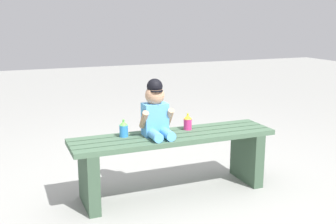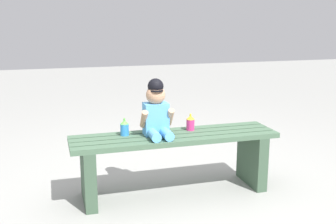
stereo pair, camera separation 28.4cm
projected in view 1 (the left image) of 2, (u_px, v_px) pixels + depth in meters
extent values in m
plane|color=#999993|center=(174.00, 192.00, 3.05)|extent=(16.00, 16.00, 0.00)
cube|color=#47664C|center=(182.00, 142.00, 2.83)|extent=(1.49, 0.08, 0.04)
cube|color=#47664C|center=(176.00, 138.00, 2.91)|extent=(1.49, 0.08, 0.04)
cube|color=#47664C|center=(171.00, 135.00, 3.00)|extent=(1.49, 0.08, 0.04)
cube|color=#47664C|center=(166.00, 132.00, 3.08)|extent=(1.49, 0.08, 0.04)
cube|color=#3C5641|center=(89.00, 178.00, 2.78)|extent=(0.08, 0.36, 0.41)
cube|color=#3C5641|center=(247.00, 155.00, 3.23)|extent=(0.08, 0.36, 0.41)
cube|color=#59A5E5|center=(155.00, 119.00, 2.91)|extent=(0.17, 0.12, 0.23)
sphere|color=tan|center=(155.00, 95.00, 2.87)|extent=(0.14, 0.14, 0.14)
cylinder|color=black|center=(157.00, 91.00, 2.83)|extent=(0.09, 0.09, 0.01)
sphere|color=black|center=(155.00, 87.00, 2.86)|extent=(0.11, 0.11, 0.11)
cylinder|color=#5DAEF0|center=(155.00, 135.00, 2.80)|extent=(0.07, 0.16, 0.07)
cylinder|color=#5DAEF0|center=(167.00, 134.00, 2.84)|extent=(0.07, 0.16, 0.07)
cylinder|color=tan|center=(144.00, 119.00, 2.84)|extent=(0.04, 0.12, 0.14)
cylinder|color=tan|center=(169.00, 117.00, 2.91)|extent=(0.04, 0.12, 0.14)
cylinder|color=#338CE5|center=(124.00, 131.00, 2.88)|extent=(0.06, 0.06, 0.09)
cone|color=#66CC4C|center=(124.00, 123.00, 2.87)|extent=(0.06, 0.06, 0.03)
cylinder|color=#66CC4C|center=(123.00, 121.00, 2.87)|extent=(0.01, 0.01, 0.02)
cylinder|color=#E5337F|center=(188.00, 124.00, 3.06)|extent=(0.06, 0.06, 0.09)
cone|color=yellow|center=(188.00, 117.00, 3.05)|extent=(0.06, 0.06, 0.03)
cylinder|color=yellow|center=(188.00, 115.00, 3.05)|extent=(0.01, 0.01, 0.02)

